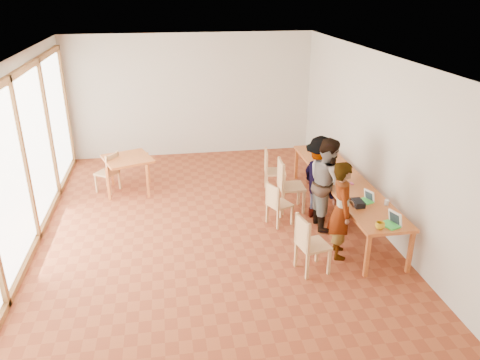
# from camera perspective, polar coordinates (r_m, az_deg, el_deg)

# --- Properties ---
(ground) EXTENTS (8.00, 8.00, 0.00)m
(ground) POSITION_cam_1_polar(r_m,az_deg,el_deg) (8.54, -3.79, -5.63)
(ground) COLOR brown
(ground) RESTS_ON ground
(wall_back) EXTENTS (6.00, 0.10, 3.00)m
(wall_back) POSITION_cam_1_polar(r_m,az_deg,el_deg) (11.78, -5.96, 10.18)
(wall_back) COLOR beige
(wall_back) RESTS_ON ground
(wall_front) EXTENTS (6.00, 0.10, 3.00)m
(wall_front) POSITION_cam_1_polar(r_m,az_deg,el_deg) (4.38, 1.07, -13.13)
(wall_front) COLOR beige
(wall_front) RESTS_ON ground
(wall_right) EXTENTS (0.10, 8.00, 3.00)m
(wall_right) POSITION_cam_1_polar(r_m,az_deg,el_deg) (8.71, 16.04, 4.82)
(wall_right) COLOR beige
(wall_right) RESTS_ON ground
(window_wall) EXTENTS (0.10, 8.00, 3.00)m
(window_wall) POSITION_cam_1_polar(r_m,az_deg,el_deg) (8.24, -25.03, 2.49)
(window_wall) COLOR white
(window_wall) RESTS_ON ground
(ceiling) EXTENTS (6.00, 8.00, 0.04)m
(ceiling) POSITION_cam_1_polar(r_m,az_deg,el_deg) (7.58, -4.40, 14.86)
(ceiling) COLOR white
(ceiling) RESTS_ON wall_back
(communal_table) EXTENTS (0.80, 4.00, 0.75)m
(communal_table) POSITION_cam_1_polar(r_m,az_deg,el_deg) (8.79, 12.52, -0.22)
(communal_table) COLOR #CA672C
(communal_table) RESTS_ON ground
(side_table) EXTENTS (0.90, 0.90, 0.75)m
(side_table) POSITION_cam_1_polar(r_m,az_deg,el_deg) (9.94, -13.53, 2.24)
(side_table) COLOR #CA672C
(side_table) RESTS_ON ground
(chair_near) EXTENTS (0.51, 0.51, 0.49)m
(chair_near) POSITION_cam_1_polar(r_m,az_deg,el_deg) (7.07, 8.26, -7.13)
(chair_near) COLOR tan
(chair_near) RESTS_ON ground
(chair_mid) EXTENTS (0.49, 0.49, 0.54)m
(chair_mid) POSITION_cam_1_polar(r_m,az_deg,el_deg) (8.90, 5.64, -0.03)
(chair_mid) COLOR tan
(chair_mid) RESTS_ON ground
(chair_far) EXTENTS (0.49, 0.49, 0.43)m
(chair_far) POSITION_cam_1_polar(r_m,az_deg,el_deg) (8.38, 4.43, -2.45)
(chair_far) COLOR tan
(chair_far) RESTS_ON ground
(chair_empty) EXTENTS (0.48, 0.48, 0.49)m
(chair_empty) POSITION_cam_1_polar(r_m,az_deg,el_deg) (9.72, 3.74, 1.68)
(chair_empty) COLOR tan
(chair_empty) RESTS_ON ground
(chair_spare) EXTENTS (0.55, 0.55, 0.45)m
(chair_spare) POSITION_cam_1_polar(r_m,az_deg,el_deg) (10.07, -15.58, 1.38)
(chair_spare) COLOR tan
(chair_spare) RESTS_ON ground
(person_near) EXTENTS (0.48, 0.64, 1.60)m
(person_near) POSITION_cam_1_polar(r_m,az_deg,el_deg) (7.48, 12.28, -3.59)
(person_near) COLOR gray
(person_near) RESTS_ON ground
(person_mid) EXTENTS (0.65, 0.82, 1.65)m
(person_mid) POSITION_cam_1_polar(r_m,az_deg,el_deg) (8.37, 10.62, -0.35)
(person_mid) COLOR gray
(person_mid) RESTS_ON ground
(person_far) EXTENTS (0.76, 1.12, 1.59)m
(person_far) POSITION_cam_1_polar(r_m,az_deg,el_deg) (8.58, 9.73, 0.11)
(person_far) COLOR gray
(person_far) RESTS_ON ground
(laptop_near) EXTENTS (0.30, 0.31, 0.22)m
(laptop_near) POSITION_cam_1_polar(r_m,az_deg,el_deg) (7.31, 18.08, -4.84)
(laptop_near) COLOR #3ED94B
(laptop_near) RESTS_ON communal_table
(laptop_mid) EXTENTS (0.26, 0.27, 0.19)m
(laptop_mid) POSITION_cam_1_polar(r_m,az_deg,el_deg) (7.98, 15.26, -2.17)
(laptop_mid) COLOR #3ED94B
(laptop_mid) RESTS_ON communal_table
(laptop_far) EXTENTS (0.24, 0.26, 0.19)m
(laptop_far) POSITION_cam_1_polar(r_m,az_deg,el_deg) (9.61, 10.13, 2.65)
(laptop_far) COLOR #3ED94B
(laptop_far) RESTS_ON communal_table
(yellow_mug) EXTENTS (0.15, 0.15, 0.11)m
(yellow_mug) POSITION_cam_1_polar(r_m,az_deg,el_deg) (7.15, 16.70, -5.37)
(yellow_mug) COLOR gold
(yellow_mug) RESTS_ON communal_table
(green_bottle) EXTENTS (0.07, 0.07, 0.28)m
(green_bottle) POSITION_cam_1_polar(r_m,az_deg,el_deg) (10.03, 9.01, 4.12)
(green_bottle) COLOR #18773F
(green_bottle) RESTS_ON communal_table
(clear_glass) EXTENTS (0.07, 0.07, 0.09)m
(clear_glass) POSITION_cam_1_polar(r_m,az_deg,el_deg) (7.94, 17.43, -2.62)
(clear_glass) COLOR silver
(clear_glass) RESTS_ON communal_table
(condiment_cup) EXTENTS (0.08, 0.08, 0.06)m
(condiment_cup) POSITION_cam_1_polar(r_m,az_deg,el_deg) (8.52, 11.23, -0.31)
(condiment_cup) COLOR white
(condiment_cup) RESTS_ON communal_table
(pink_phone) EXTENTS (0.05, 0.10, 0.01)m
(pink_phone) POSITION_cam_1_polar(r_m,az_deg,el_deg) (8.61, 13.45, -0.40)
(pink_phone) COLOR #D8457C
(pink_phone) RESTS_ON communal_table
(black_pouch) EXTENTS (0.16, 0.26, 0.09)m
(black_pouch) POSITION_cam_1_polar(r_m,az_deg,el_deg) (7.79, 14.18, -2.75)
(black_pouch) COLOR black
(black_pouch) RESTS_ON communal_table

